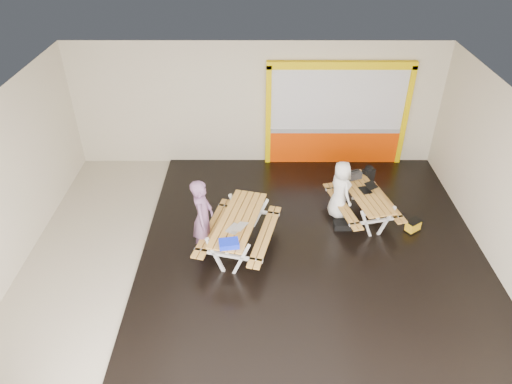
{
  "coord_description": "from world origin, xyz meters",
  "views": [
    {
      "loc": [
        0.02,
        -7.87,
        6.91
      ],
      "look_at": [
        0.0,
        0.9,
        1.0
      ],
      "focal_mm": 32.9,
      "sensor_mm": 36.0,
      "label": 1
    }
  ],
  "objects_px": {
    "picnic_table_left": "(239,226)",
    "dark_case": "(342,225)",
    "blue_pouch": "(229,244)",
    "toolbox": "(353,175)",
    "person_left": "(203,218)",
    "person_right": "(340,190)",
    "picnic_table_right": "(364,198)",
    "laptop_right": "(367,188)",
    "laptop_left": "(236,228)",
    "fluke_bag": "(413,226)",
    "backpack": "(368,176)"
  },
  "relations": [
    {
      "from": "toolbox",
      "to": "fluke_bag",
      "type": "height_order",
      "value": "toolbox"
    },
    {
      "from": "picnic_table_right",
      "to": "blue_pouch",
      "type": "relative_size",
      "value": 5.66
    },
    {
      "from": "laptop_right",
      "to": "fluke_bag",
      "type": "relative_size",
      "value": 1.05
    },
    {
      "from": "picnic_table_right",
      "to": "laptop_left",
      "type": "distance_m",
      "value": 3.34
    },
    {
      "from": "blue_pouch",
      "to": "fluke_bag",
      "type": "bearing_deg",
      "value": 19.53
    },
    {
      "from": "person_right",
      "to": "backpack",
      "type": "relative_size",
      "value": 2.99
    },
    {
      "from": "backpack",
      "to": "laptop_left",
      "type": "bearing_deg",
      "value": -143.63
    },
    {
      "from": "laptop_left",
      "to": "fluke_bag",
      "type": "bearing_deg",
      "value": 13.53
    },
    {
      "from": "backpack",
      "to": "fluke_bag",
      "type": "relative_size",
      "value": 1.2
    },
    {
      "from": "person_left",
      "to": "dark_case",
      "type": "xyz_separation_m",
      "value": [
        3.16,
        0.75,
        -0.77
      ]
    },
    {
      "from": "dark_case",
      "to": "person_left",
      "type": "bearing_deg",
      "value": -166.73
    },
    {
      "from": "person_left",
      "to": "backpack",
      "type": "bearing_deg",
      "value": -59.8
    },
    {
      "from": "toolbox",
      "to": "person_right",
      "type": "bearing_deg",
      "value": -124.94
    },
    {
      "from": "picnic_table_right",
      "to": "fluke_bag",
      "type": "distance_m",
      "value": 1.29
    },
    {
      "from": "person_left",
      "to": "laptop_right",
      "type": "distance_m",
      "value": 3.95
    },
    {
      "from": "picnic_table_left",
      "to": "laptop_right",
      "type": "bearing_deg",
      "value": 22.06
    },
    {
      "from": "person_right",
      "to": "laptop_left",
      "type": "distance_m",
      "value": 2.85
    },
    {
      "from": "person_left",
      "to": "dark_case",
      "type": "height_order",
      "value": "person_left"
    },
    {
      "from": "dark_case",
      "to": "picnic_table_left",
      "type": "bearing_deg",
      "value": -163.42
    },
    {
      "from": "laptop_left",
      "to": "dark_case",
      "type": "xyz_separation_m",
      "value": [
        2.43,
        1.1,
        -0.77
      ]
    },
    {
      "from": "laptop_left",
      "to": "fluke_bag",
      "type": "relative_size",
      "value": 1.2
    },
    {
      "from": "person_left",
      "to": "laptop_left",
      "type": "xyz_separation_m",
      "value": [
        0.73,
        -0.36,
        0.01
      ]
    },
    {
      "from": "backpack",
      "to": "laptop_right",
      "type": "bearing_deg",
      "value": -103.36
    },
    {
      "from": "person_right",
      "to": "dark_case",
      "type": "bearing_deg",
      "value": 163.92
    },
    {
      "from": "picnic_table_left",
      "to": "dark_case",
      "type": "distance_m",
      "value": 2.56
    },
    {
      "from": "person_right",
      "to": "picnic_table_left",
      "type": "bearing_deg",
      "value": 93.81
    },
    {
      "from": "picnic_table_left",
      "to": "blue_pouch",
      "type": "xyz_separation_m",
      "value": [
        -0.16,
        -0.89,
        0.26
      ]
    },
    {
      "from": "person_left",
      "to": "person_right",
      "type": "bearing_deg",
      "value": -65.72
    },
    {
      "from": "laptop_right",
      "to": "fluke_bag",
      "type": "height_order",
      "value": "laptop_right"
    },
    {
      "from": "laptop_left",
      "to": "laptop_right",
      "type": "xyz_separation_m",
      "value": [
        3.02,
        1.6,
        -0.08
      ]
    },
    {
      "from": "laptop_right",
      "to": "backpack",
      "type": "distance_m",
      "value": 0.79
    },
    {
      "from": "person_right",
      "to": "backpack",
      "type": "distance_m",
      "value": 1.16
    },
    {
      "from": "person_left",
      "to": "blue_pouch",
      "type": "relative_size",
      "value": 4.76
    },
    {
      "from": "laptop_left",
      "to": "fluke_bag",
      "type": "height_order",
      "value": "laptop_left"
    },
    {
      "from": "toolbox",
      "to": "picnic_table_left",
      "type": "bearing_deg",
      "value": -147.8
    },
    {
      "from": "picnic_table_right",
      "to": "dark_case",
      "type": "xyz_separation_m",
      "value": [
        -0.52,
        -0.43,
        -0.47
      ]
    },
    {
      "from": "person_right",
      "to": "laptop_right",
      "type": "relative_size",
      "value": 3.39
    },
    {
      "from": "fluke_bag",
      "to": "picnic_table_right",
      "type": "bearing_deg",
      "value": 152.76
    },
    {
      "from": "picnic_table_left",
      "to": "dark_case",
      "type": "relative_size",
      "value": 5.98
    },
    {
      "from": "laptop_left",
      "to": "picnic_table_left",
      "type": "bearing_deg",
      "value": 85.26
    },
    {
      "from": "picnic_table_right",
      "to": "backpack",
      "type": "distance_m",
      "value": 0.87
    },
    {
      "from": "blue_pouch",
      "to": "picnic_table_left",
      "type": "bearing_deg",
      "value": 79.8
    },
    {
      "from": "picnic_table_left",
      "to": "toolbox",
      "type": "relative_size",
      "value": 5.48
    },
    {
      "from": "picnic_table_right",
      "to": "picnic_table_left",
      "type": "bearing_deg",
      "value": -158.58
    },
    {
      "from": "blue_pouch",
      "to": "fluke_bag",
      "type": "relative_size",
      "value": 0.94
    },
    {
      "from": "blue_pouch",
      "to": "toolbox",
      "type": "xyz_separation_m",
      "value": [
        2.9,
        2.62,
        -0.04
      ]
    },
    {
      "from": "picnic_table_right",
      "to": "blue_pouch",
      "type": "distance_m",
      "value": 3.71
    },
    {
      "from": "picnic_table_left",
      "to": "laptop_right",
      "type": "height_order",
      "value": "laptop_right"
    },
    {
      "from": "laptop_left",
      "to": "dark_case",
      "type": "relative_size",
      "value": 1.22
    },
    {
      "from": "dark_case",
      "to": "backpack",
      "type": "bearing_deg",
      "value": 58.48
    }
  ]
}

